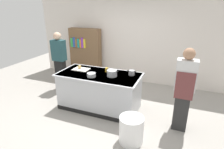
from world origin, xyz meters
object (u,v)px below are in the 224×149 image
at_px(trash_bin, 131,130).
at_px(bookshelf, 86,53).
at_px(stock_pot, 112,73).
at_px(person_chef, 184,89).
at_px(mixing_bowl, 91,75).
at_px(person_guest, 60,60).
at_px(onion, 80,67).
at_px(juice_cup, 107,70).
at_px(sauce_pan, 132,73).

bearing_deg(trash_bin, bookshelf, 132.18).
height_order(stock_pot, person_chef, person_chef).
distance_m(trash_bin, person_chef, 1.29).
relative_size(mixing_bowl, person_chef, 0.12).
distance_m(person_chef, person_guest, 3.57).
relative_size(onion, juice_cup, 0.91).
bearing_deg(juice_cup, person_chef, -11.70).
height_order(stock_pot, person_guest, person_guest).
distance_m(stock_pot, juice_cup, 0.33).
bearing_deg(bookshelf, juice_cup, -47.02).
relative_size(stock_pot, sauce_pan, 1.42).
xyz_separation_m(sauce_pan, trash_bin, (0.35, -1.14, -0.69)).
bearing_deg(onion, juice_cup, 6.23).
bearing_deg(juice_cup, sauce_pan, 0.91).
distance_m(stock_pot, person_guest, 2.02).
xyz_separation_m(juice_cup, trash_bin, (0.99, -1.13, -0.69)).
distance_m(stock_pot, sauce_pan, 0.46).
xyz_separation_m(onion, trash_bin, (1.70, -1.06, -0.70)).
bearing_deg(juice_cup, trash_bin, -48.98).
bearing_deg(onion, person_guest, 153.73).
bearing_deg(sauce_pan, mixing_bowl, -151.15).
bearing_deg(onion, bookshelf, 114.84).
xyz_separation_m(stock_pot, bookshelf, (-1.72, 1.83, -0.12)).
xyz_separation_m(juice_cup, person_chef, (1.80, -0.37, -0.04)).
bearing_deg(person_guest, onion, 68.07).
bearing_deg(person_chef, onion, 63.72).
bearing_deg(person_guest, juice_cup, 80.92).
relative_size(person_chef, person_guest, 1.00).
relative_size(sauce_pan, trash_bin, 0.39).
bearing_deg(sauce_pan, trash_bin, -72.83).
relative_size(mixing_bowl, juice_cup, 2.00).
height_order(sauce_pan, mixing_bowl, sauce_pan).
distance_m(mixing_bowl, person_chef, 1.99).
height_order(person_chef, person_guest, same).
relative_size(stock_pot, person_chef, 0.17).
bearing_deg(person_guest, bookshelf, 174.99).
xyz_separation_m(onion, sauce_pan, (1.34, 0.09, -0.01)).
relative_size(sauce_pan, person_chef, 0.12).
xyz_separation_m(person_chef, bookshelf, (-3.28, 1.97, -0.06)).
xyz_separation_m(trash_bin, bookshelf, (-2.47, 2.73, 0.59)).
height_order(juice_cup, person_guest, person_guest).
height_order(sauce_pan, juice_cup, sauce_pan).
bearing_deg(stock_pot, juice_cup, 135.46).
bearing_deg(sauce_pan, onion, -176.27).
bearing_deg(person_chef, mixing_bowl, 72.38).
relative_size(sauce_pan, person_guest, 0.12).
relative_size(onion, person_chef, 0.05).
bearing_deg(mixing_bowl, stock_pot, 26.23).
xyz_separation_m(person_chef, person_guest, (-3.48, 0.77, -0.00)).
xyz_separation_m(stock_pot, person_chef, (1.56, -0.14, -0.06)).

